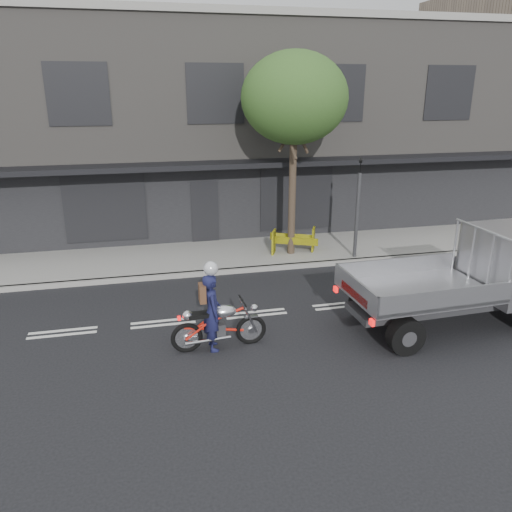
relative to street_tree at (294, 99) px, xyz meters
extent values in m
plane|color=black|center=(-2.20, -4.20, -5.28)|extent=(80.00, 80.00, 0.00)
cube|color=gray|center=(-2.20, 0.50, -5.20)|extent=(32.00, 3.20, 0.15)
cube|color=gray|center=(-2.20, -1.10, -5.20)|extent=(32.00, 0.20, 0.15)
cube|color=slate|center=(-2.20, 7.10, -1.28)|extent=(26.00, 10.00, 8.00)
cylinder|color=#382B21|center=(0.00, 0.00, -3.28)|extent=(0.24, 0.24, 4.00)
ellipsoid|color=#31521E|center=(0.00, 0.00, 0.02)|extent=(3.40, 3.40, 2.89)
cylinder|color=#2D2D30|center=(2.00, -0.85, -3.78)|extent=(0.12, 0.12, 3.00)
imported|color=black|center=(2.00, -0.85, -2.03)|extent=(0.08, 0.10, 0.50)
torus|color=black|center=(-4.14, -5.76, -4.94)|extent=(0.72, 0.13, 0.72)
torus|color=black|center=(-2.66, -5.70, -4.94)|extent=(0.72, 0.13, 0.72)
cube|color=#2D2D30|center=(-3.46, -5.73, -4.82)|extent=(0.37, 0.27, 0.30)
ellipsoid|color=silver|center=(-3.29, -5.72, -4.39)|extent=(0.59, 0.35, 0.29)
cube|color=black|center=(-3.80, -5.75, -4.41)|extent=(0.58, 0.27, 0.09)
cylinder|color=black|center=(-2.85, -5.71, -4.19)|extent=(0.07, 0.64, 0.04)
imported|color=#16183E|center=(-3.55, -5.73, -4.38)|extent=(0.46, 0.67, 1.79)
cylinder|color=black|center=(0.57, -6.91, -4.85)|extent=(0.86, 0.35, 0.85)
cylinder|color=black|center=(0.49, -5.02, -4.85)|extent=(0.86, 0.35, 0.85)
cylinder|color=black|center=(4.06, -4.87, -4.85)|extent=(0.86, 0.35, 0.85)
cube|color=#2D2D30|center=(2.32, -5.89, -4.66)|extent=(5.17, 1.33, 0.16)
cube|color=#B2B1B7|center=(1.37, -5.93, -4.25)|extent=(3.43, 2.31, 0.11)
camera|label=1|loc=(-4.84, -15.77, 0.38)|focal=35.00mm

